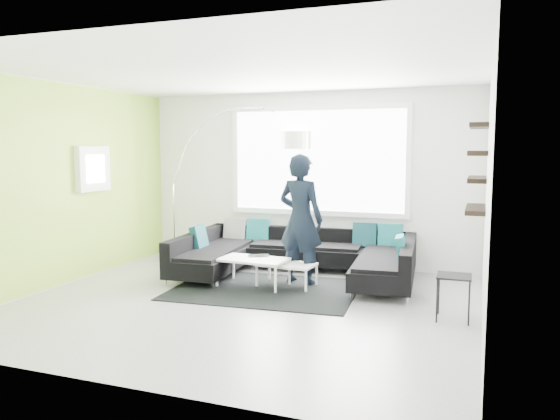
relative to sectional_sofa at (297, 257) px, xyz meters
The scene contains 9 objects.
ground 1.52m from the sectional_sofa, 97.23° to the right, with size 5.50×5.50×0.00m, color gray.
room_shell 1.96m from the sectional_sofa, 96.71° to the right, with size 5.54×5.04×2.82m.
sectional_sofa is the anchor object (origin of this frame).
rug 0.87m from the sectional_sofa, 103.44° to the right, with size 2.43×1.77×0.01m, color black.
coffee_table 0.63m from the sectional_sofa, 107.87° to the right, with size 1.19×0.69×0.39m, color silver.
arc_lamp 2.61m from the sectional_sofa, 168.09° to the left, with size 2.44×1.08×2.59m, color silver, non-canonical shape.
side_table 2.58m from the sectional_sofa, 28.97° to the right, with size 0.37×0.37×0.51m, color black.
person 0.67m from the sectional_sofa, 61.25° to the right, with size 0.74×0.56×1.82m, color black.
laptop 0.65m from the sectional_sofa, 125.61° to the right, with size 0.35×0.31×0.02m, color black.
Camera 1 is at (2.69, -5.98, 1.90)m, focal length 35.00 mm.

